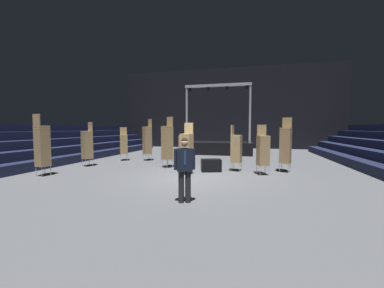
# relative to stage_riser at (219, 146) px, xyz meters

# --- Properties ---
(ground_plane) EXTENTS (22.00, 30.00, 0.10)m
(ground_plane) POSITION_rel_stage_riser_xyz_m (0.00, -9.06, -0.64)
(ground_plane) COLOR #515459
(arena_end_wall) EXTENTS (22.00, 0.30, 8.00)m
(arena_end_wall) POSITION_rel_stage_riser_xyz_m (0.00, 5.94, 3.41)
(arena_end_wall) COLOR black
(arena_end_wall) RESTS_ON ground_plane
(bleacher_bank_left) EXTENTS (3.75, 24.00, 2.25)m
(bleacher_bank_left) POSITION_rel_stage_riser_xyz_m (-9.12, -8.06, 0.54)
(bleacher_bank_left) COLOR #191E38
(bleacher_bank_left) RESTS_ON ground_plane
(stage_riser) EXTENTS (5.14, 2.57, 5.20)m
(stage_riser) POSITION_rel_stage_riser_xyz_m (0.00, 0.00, 0.00)
(stage_riser) COLOR black
(stage_riser) RESTS_ON ground_plane
(man_with_tie) EXTENTS (0.56, 0.36, 1.73)m
(man_with_tie) POSITION_rel_stage_riser_xyz_m (0.70, -12.30, 0.39)
(man_with_tie) COLOR black
(man_with_tie) RESTS_ON ground_plane
(chair_stack_front_left) EXTENTS (0.51, 0.51, 2.05)m
(chair_stack_front_left) POSITION_rel_stage_riser_xyz_m (-1.30, -5.54, 0.44)
(chair_stack_front_left) COLOR #B2B5BA
(chair_stack_front_left) RESTS_ON ground_plane
(chair_stack_front_right) EXTENTS (0.56, 0.56, 2.14)m
(chair_stack_front_right) POSITION_rel_stage_riser_xyz_m (2.90, -7.85, 0.48)
(chair_stack_front_right) COLOR #B2B5BA
(chair_stack_front_right) RESTS_ON ground_plane
(chair_stack_mid_left) EXTENTS (0.52, 0.52, 2.14)m
(chair_stack_mid_left) POSITION_rel_stage_riser_xyz_m (1.75, -7.23, 0.48)
(chair_stack_mid_left) COLOR #B2B5BA
(chair_stack_mid_left) RESTS_ON ground_plane
(chair_stack_mid_right) EXTENTS (0.51, 0.51, 2.56)m
(chair_stack_mid_right) POSITION_rel_stage_riser_xyz_m (-6.01, -10.29, 0.69)
(chair_stack_mid_right) COLOR #B2B5BA
(chair_stack_mid_right) RESTS_ON ground_plane
(chair_stack_mid_centre) EXTENTS (0.62, 0.62, 2.56)m
(chair_stack_mid_centre) POSITION_rel_stage_riser_xyz_m (-3.78, -4.88, 0.69)
(chair_stack_mid_centre) COLOR #B2B5BA
(chair_stack_mid_centre) RESTS_ON ground_plane
(chair_stack_rear_left) EXTENTS (0.57, 0.57, 2.48)m
(chair_stack_rear_left) POSITION_rel_stage_riser_xyz_m (3.92, -6.93, 0.65)
(chair_stack_rear_left) COLOR #B2B5BA
(chair_stack_rear_left) RESTS_ON ground_plane
(chair_stack_rear_right) EXTENTS (0.59, 0.59, 2.31)m
(chair_stack_rear_right) POSITION_rel_stage_riser_xyz_m (-5.89, -7.67, 0.57)
(chair_stack_rear_right) COLOR #B2B5BA
(chair_stack_rear_right) RESTS_ON ground_plane
(chair_stack_rear_centre) EXTENTS (0.61, 0.61, 2.05)m
(chair_stack_rear_centre) POSITION_rel_stage_riser_xyz_m (-5.20, -5.22, 0.44)
(chair_stack_rear_centre) COLOR #B2B5BA
(chair_stack_rear_centre) RESTS_ON ground_plane
(chair_stack_aisle_left) EXTENTS (0.52, 0.52, 2.22)m
(chair_stack_aisle_left) POSITION_rel_stage_riser_xyz_m (-0.26, -8.56, 0.52)
(chair_stack_aisle_left) COLOR #B2B5BA
(chair_stack_aisle_left) RESTS_ON ground_plane
(chair_stack_aisle_right) EXTENTS (0.59, 0.59, 2.56)m
(chair_stack_aisle_right) POSITION_rel_stage_riser_xyz_m (-1.69, -7.04, 0.69)
(chair_stack_aisle_right) COLOR #B2B5BA
(chair_stack_aisle_right) RESTS_ON ground_plane
(equipment_road_case) EXTENTS (1.04, 0.84, 0.56)m
(equipment_road_case) POSITION_rel_stage_riser_xyz_m (0.63, -7.59, -0.31)
(equipment_road_case) COLOR black
(equipment_road_case) RESTS_ON ground_plane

